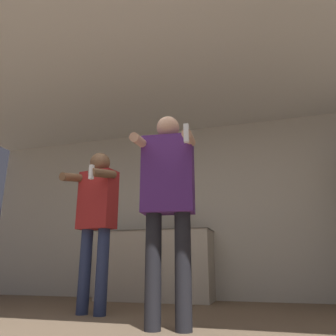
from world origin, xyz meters
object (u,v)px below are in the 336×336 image
Objects in this scene: person_woman_foreground at (168,195)px; bottle_clear_vodka at (115,226)px; bottle_red_label at (150,224)px; bottle_amber_bourbon at (186,221)px; person_man_side at (96,212)px; bottle_tall_gin at (177,222)px.

bottle_clear_vodka is at bearing 125.35° from person_woman_foreground.
person_woman_foreground is (0.85, -1.99, -0.04)m from bottle_red_label.
person_man_side reaches higher than bottle_amber_bourbon.
bottle_tall_gin is 0.12m from bottle_amber_bourbon.
person_man_side is at bearing -109.02° from bottle_tall_gin.
bottle_red_label is at bearing -0.00° from bottle_clear_vodka.
bottle_amber_bourbon is (1.08, 0.00, 0.03)m from bottle_clear_vodka.
person_man_side is (0.47, -1.43, -0.03)m from bottle_clear_vodka.
bottle_clear_vodka is 0.96m from bottle_tall_gin.
bottle_amber_bourbon is at bearing 0.00° from bottle_tall_gin.
bottle_clear_vodka is 1.08m from bottle_amber_bourbon.
bottle_amber_bourbon is 1.55m from person_man_side.
bottle_amber_bourbon is at bearing 99.48° from person_woman_foreground.
bottle_tall_gin reaches higher than bottle_clear_vodka.
bottle_clear_vodka is 1.50m from person_man_side.
person_man_side reaches higher than bottle_red_label.
person_woman_foreground is (0.33, -1.99, -0.05)m from bottle_amber_bourbon.
bottle_amber_bourbon reaches higher than bottle_clear_vodka.
bottle_clear_vodka is at bearing 108.19° from person_man_side.
bottle_amber_bourbon is at bearing 66.92° from person_man_side.
bottle_tall_gin is at bearing 102.71° from person_woman_foreground.
person_woman_foreground reaches higher than bottle_clear_vodka.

